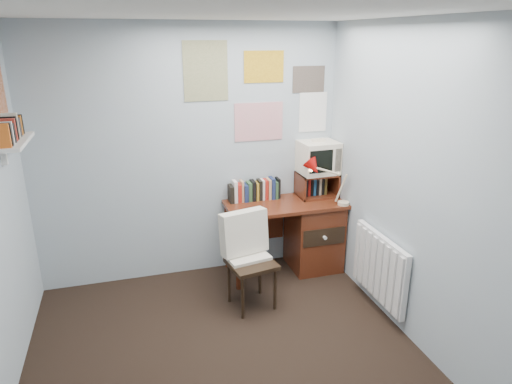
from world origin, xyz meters
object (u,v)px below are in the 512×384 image
Objects in this scene: desk at (309,232)px; wall_shelf at (13,142)px; radiator at (380,267)px; desk_chair at (252,264)px; desk_lamp at (345,185)px; tv_riser at (317,184)px; crt_tv at (318,156)px.

desk is 2.87m from wall_shelf.
wall_shelf reaches higher than radiator.
desk_lamp reaches higher than desk_chair.
radiator is at bearing -10.89° from wall_shelf.
desk_lamp is 0.67× the size of wall_shelf.
tv_riser reaches higher than desk_chair.
radiator is (0.17, -1.04, -0.47)m from tv_riser.
desk is 0.97m from radiator.
desk_chair is 1.14m from radiator.
wall_shelf is (-1.79, 0.17, 1.20)m from desk_chair.
radiator is at bearing -83.29° from crt_tv.
tv_riser is 0.50× the size of radiator.
desk_chair reaches higher than desk.
desk is at bearing 25.30° from desk_chair.
wall_shelf reaches higher than crt_tv.
desk_chair is 1.37× the size of wall_shelf.
desk_chair is 1.37m from crt_tv.
desk_lamp is (0.27, -0.22, 0.56)m from desk.
tv_riser is at bearing 42.96° from desk.
radiator is (1.07, -0.38, -0.00)m from desk_chair.
desk_lamp is at bearing 3.22° from wall_shelf.
desk_chair is 1.06× the size of radiator.
radiator is 3.15m from wall_shelf.
desk_chair reaches higher than radiator.
desk_lamp is (1.05, 0.33, 0.54)m from desk_chair.
wall_shelf is at bearing -171.60° from desk.
tv_riser is 2.83m from wall_shelf.
desk_lamp reaches higher than radiator.
tv_riser reaches higher than radiator.
crt_tv reaches higher than desk_lamp.
crt_tv is at bearing 75.86° from tv_riser.
wall_shelf is at bearing 164.62° from desk_chair.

